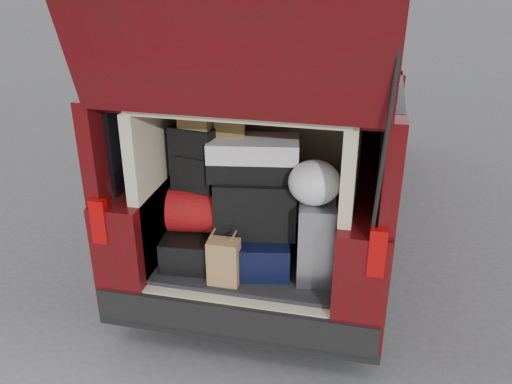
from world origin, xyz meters
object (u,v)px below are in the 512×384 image
at_px(red_duffel, 203,210).
at_px(backpack, 195,158).
at_px(navy_hardshell, 257,247).
at_px(silver_roller, 316,238).
at_px(twotone_duffel, 253,158).
at_px(black_hardshell, 197,242).
at_px(kraft_bag, 224,262).
at_px(black_soft_case, 256,205).

xyz_separation_m(red_duffel, backpack, (-0.05, 0.05, 0.37)).
height_order(navy_hardshell, red_duffel, red_duffel).
relative_size(navy_hardshell, silver_roller, 1.00).
distance_m(red_duffel, twotone_duffel, 0.53).
relative_size(black_hardshell, red_duffel, 1.19).
bearing_deg(backpack, black_hardshell, -85.41).
distance_m(navy_hardshell, kraft_bag, 0.34).
height_order(navy_hardshell, backpack, backpack).
relative_size(navy_hardshell, kraft_bag, 1.76).
distance_m(silver_roller, red_duffel, 0.80).
relative_size(black_soft_case, twotone_duffel, 0.92).
xyz_separation_m(silver_roller, red_duffel, (-0.80, 0.04, 0.10)).
bearing_deg(black_hardshell, kraft_bag, -49.88).
relative_size(red_duffel, black_soft_case, 0.85).
bearing_deg(black_soft_case, twotone_duffel, 123.17).
height_order(silver_roller, black_soft_case, black_soft_case).
bearing_deg(black_hardshell, red_duffel, -7.01).
height_order(black_hardshell, silver_roller, silver_roller).
height_order(kraft_bag, backpack, backpack).
height_order(black_hardshell, twotone_duffel, twotone_duffel).
bearing_deg(black_hardshell, twotone_duffel, 4.43).
height_order(navy_hardshell, twotone_duffel, twotone_duffel).
bearing_deg(backpack, navy_hardshell, 8.51).
relative_size(navy_hardshell, twotone_duffel, 0.94).
bearing_deg(black_hardshell, silver_roller, -8.29).
bearing_deg(twotone_duffel, black_hardshell, -179.85).
bearing_deg(backpack, red_duffel, -28.96).
xyz_separation_m(navy_hardshell, red_duffel, (-0.38, -0.02, 0.25)).
bearing_deg(silver_roller, twotone_duffel, 158.95).
xyz_separation_m(black_soft_case, backpack, (-0.42, 0.01, 0.31)).
relative_size(silver_roller, black_soft_case, 1.02).
bearing_deg(black_soft_case, backpack, 170.99).
bearing_deg(twotone_duffel, kraft_bag, -118.60).
distance_m(black_hardshell, silver_roller, 0.87).
bearing_deg(twotone_duffel, silver_roller, -23.66).
relative_size(navy_hardshell, red_duffel, 1.19).
height_order(black_hardshell, red_duffel, red_duffel).
height_order(navy_hardshell, kraft_bag, kraft_bag).
bearing_deg(kraft_bag, silver_roller, 21.77).
bearing_deg(twotone_duffel, navy_hardshell, -64.73).
bearing_deg(silver_roller, red_duffel, 169.94).
xyz_separation_m(black_hardshell, navy_hardshell, (0.44, 0.02, 0.01)).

